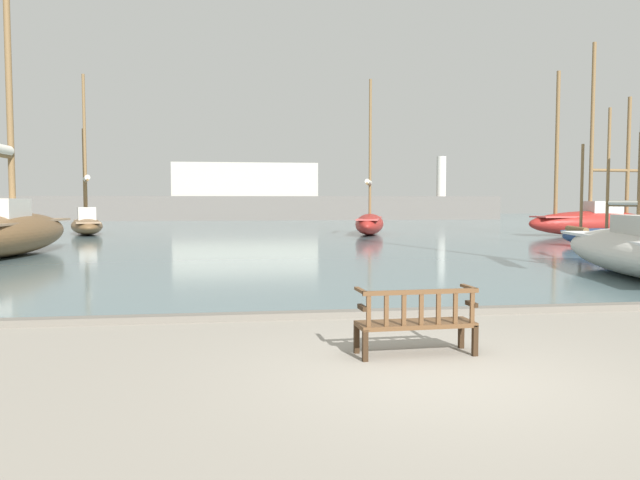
{
  "coord_description": "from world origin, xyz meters",
  "views": [
    {
      "loc": [
        -2.43,
        -7.05,
        2.1
      ],
      "look_at": [
        0.02,
        10.0,
        1.0
      ],
      "focal_mm": 35.0,
      "sensor_mm": 36.0,
      "label": 1
    }
  ],
  "objects": [
    {
      "name": "far_breakwater",
      "position": [
        -0.01,
        56.84,
        1.99
      ],
      "size": [
        51.85,
        2.4,
        6.76
      ],
      "color": "#66605B",
      "rests_on": "ground"
    },
    {
      "name": "sailboat_centre_channel",
      "position": [
        -10.92,
        31.65,
        0.84
      ],
      "size": [
        3.36,
        6.84,
        9.47
      ],
      "color": "brown",
      "rests_on": "harbor_water"
    },
    {
      "name": "ground_plane",
      "position": [
        0.0,
        0.0,
        0.0
      ],
      "size": [
        160.0,
        160.0,
        0.0
      ],
      "primitive_type": "plane",
      "color": "gray"
    },
    {
      "name": "sailboat_distant_harbor",
      "position": [
        18.22,
        26.13,
        1.05
      ],
      "size": [
        8.36,
        2.96,
        10.92
      ],
      "color": "maroon",
      "rests_on": "harbor_water"
    },
    {
      "name": "harbor_water",
      "position": [
        0.0,
        44.0,
        0.04
      ],
      "size": [
        100.0,
        80.0,
        0.08
      ],
      "primitive_type": "cube",
      "color": "slate",
      "rests_on": "ground"
    },
    {
      "name": "quay_edge_kerb",
      "position": [
        0.0,
        3.85,
        0.06
      ],
      "size": [
        40.0,
        0.3,
        0.12
      ],
      "primitive_type": "cube",
      "color": "slate",
      "rests_on": "ground"
    },
    {
      "name": "sailboat_nearest_starboard",
      "position": [
        13.19,
        16.87,
        0.63
      ],
      "size": [
        2.57,
        5.17,
        5.85
      ],
      "color": "navy",
      "rests_on": "harbor_water"
    },
    {
      "name": "sailboat_outer_starboard",
      "position": [
        5.77,
        29.19,
        0.81
      ],
      "size": [
        3.51,
        7.41,
        9.16
      ],
      "color": "maroon",
      "rests_on": "harbor_water"
    },
    {
      "name": "sailboat_far_starboard",
      "position": [
        -10.43,
        17.14,
        1.04
      ],
      "size": [
        2.93,
        9.33,
        10.37
      ],
      "color": "brown",
      "rests_on": "harbor_water"
    },
    {
      "name": "park_bench",
      "position": [
        0.05,
        1.01,
        0.47
      ],
      "size": [
        1.62,
        0.6,
        0.92
      ],
      "color": "#322113",
      "rests_on": "ground"
    }
  ]
}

